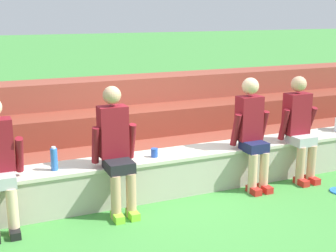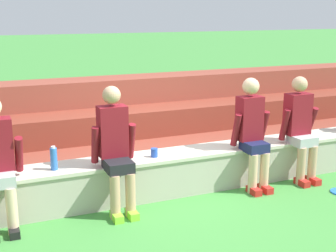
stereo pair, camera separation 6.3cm
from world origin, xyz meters
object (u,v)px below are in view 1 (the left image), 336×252
Objects in this scene: person_right_of_center at (252,131)px; person_far_right at (300,126)px; person_center at (116,148)px; plastic_cup_left_end at (154,153)px; water_bottle_center_gap at (305,127)px; water_bottle_near_right at (54,159)px.

person_right_of_center is 1.02× the size of person_far_right.
plastic_cup_left_end is (0.53, 0.19, -0.18)m from person_center.
plastic_cup_left_end is (-2.25, -0.05, -0.07)m from water_bottle_center_gap.
person_center is 1.76m from person_right_of_center.
person_center is 0.59m from plastic_cup_left_end.
person_right_of_center reaches higher than plastic_cup_left_end.
person_far_right is 13.09× the size of plastic_cup_left_end.
water_bottle_center_gap is 0.98× the size of water_bottle_near_right.
person_right_of_center is at bearing 0.12° from person_center.
person_far_right is 0.39m from water_bottle_center_gap.
person_far_right is 5.12× the size of water_bottle_near_right.
person_far_right is (2.49, -0.00, -0.01)m from person_center.
person_center reaches higher than water_bottle_center_gap.
person_far_right is at bearing -5.54° from plastic_cup_left_end.
person_center reaches higher than person_far_right.
person_far_right reaches higher than water_bottle_near_right.
person_far_right reaches higher than water_bottle_center_gap.
water_bottle_near_right is (-3.13, 0.19, -0.10)m from person_far_right.
person_center is 5.23× the size of water_bottle_near_right.
plastic_cup_left_end is at bearing 174.46° from person_far_right.
person_right_of_center is at bearing -166.99° from water_bottle_center_gap.
person_far_right is 3.13m from water_bottle_near_right.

